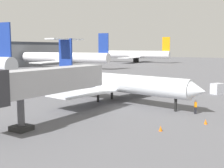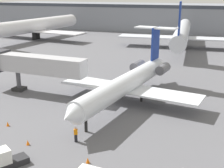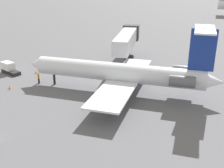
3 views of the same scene
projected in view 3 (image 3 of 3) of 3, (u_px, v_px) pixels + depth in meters
ground_plane at (105, 87)px, 41.33m from camera, size 400.00×400.00×0.10m
regional_jet at (124, 72)px, 38.31m from camera, size 21.22×28.29×9.66m
jet_bridge at (127, 39)px, 52.25m from camera, size 16.69×3.64×6.24m
ground_crew_marshaller at (39, 78)px, 42.47m from camera, size 0.47×0.41×1.69m
baggage_tug_trailing at (9, 68)px, 47.11m from camera, size 3.30×4.14×1.90m
traffic_cone_near at (10, 87)px, 40.46m from camera, size 0.36×0.36×0.55m
traffic_cone_mid at (62, 64)px, 51.20m from camera, size 0.36×0.36×0.55m
traffic_cone_far at (36, 72)px, 47.04m from camera, size 0.36×0.36×0.55m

